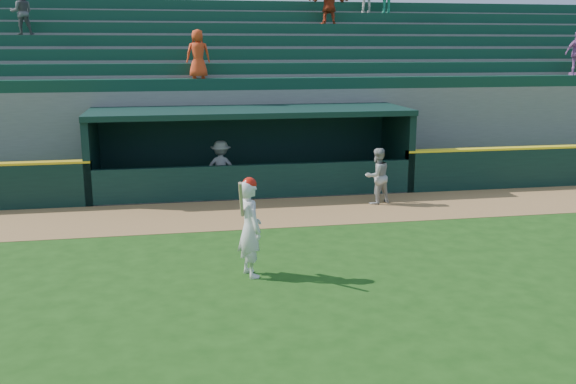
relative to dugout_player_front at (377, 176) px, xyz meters
name	(u,v)px	position (x,y,z in m)	size (l,w,h in m)	color
ground	(303,278)	(-3.19, -5.34, -0.78)	(120.00, 120.00, 0.00)	#1A4210
warning_track	(265,213)	(-3.19, -0.44, -0.77)	(40.00, 3.00, 0.01)	olive
dugout_player_front	(377,176)	(0.00, 0.00, 0.00)	(0.76, 0.59, 1.56)	#9E9F99
dugout_player_inside	(221,167)	(-4.12, 2.02, 0.01)	(1.02, 0.59, 1.58)	gray
dugout	(250,144)	(-3.19, 2.66, 0.58)	(9.40, 2.80, 2.46)	slate
stands	(234,98)	(-3.17, 7.23, 1.62)	(34.50, 6.25, 7.15)	slate
batter_at_plate	(250,227)	(-4.16, -5.03, 0.18)	(0.61, 0.87, 1.93)	silver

